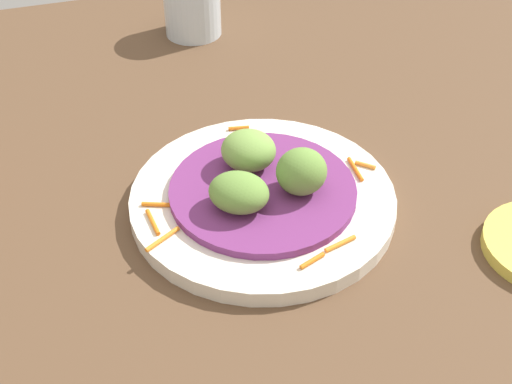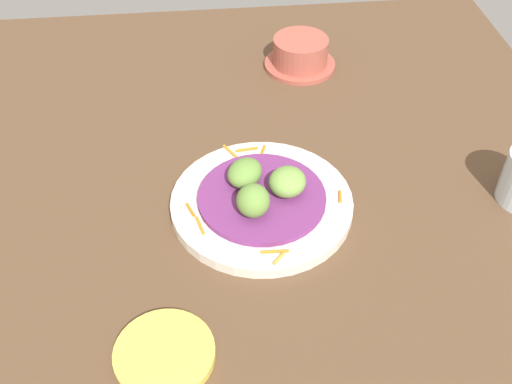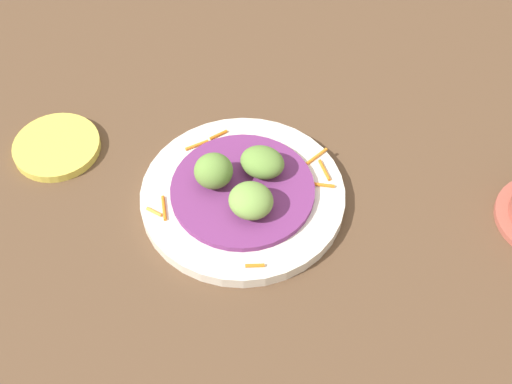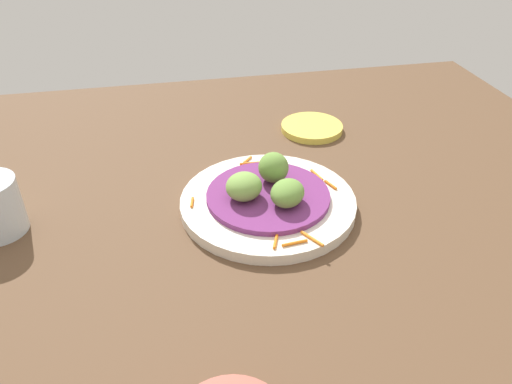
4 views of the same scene
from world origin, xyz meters
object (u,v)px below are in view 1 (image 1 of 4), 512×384
object	(u,v)px
main_plate	(263,200)
guac_scoop_left	(248,150)
guac_scoop_center	(239,192)
guac_scoop_right	(301,172)
water_glass	(192,6)

from	to	relation	value
main_plate	guac_scoop_left	world-z (taller)	guac_scoop_left
main_plate	guac_scoop_center	distance (cm)	4.81
guac_scoop_left	guac_scoop_right	world-z (taller)	guac_scoop_right
water_glass	main_plate	bearing A→B (deg)	-3.27
main_plate	water_glass	bearing A→B (deg)	176.73
guac_scoop_center	guac_scoop_right	xyz separation A→B (cm)	(-0.52, 6.05, 0.51)
main_plate	guac_scoop_center	bearing A→B (deg)	-55.10
guac_scoop_left	water_glass	world-z (taller)	water_glass
guac_scoop_center	guac_scoop_right	world-z (taller)	guac_scoop_right
main_plate	guac_scoop_center	xyz separation A→B (cm)	(2.01, -2.88, 3.29)
guac_scoop_right	water_glass	bearing A→B (deg)	-178.35
guac_scoop_left	guac_scoop_center	bearing A→B (deg)	-25.10
main_plate	guac_scoop_left	size ratio (longest dim) A/B	4.75
main_plate	water_glass	size ratio (longest dim) A/B	3.23
guac_scoop_right	water_glass	xyz separation A→B (cm)	(-37.93, -1.09, -0.76)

